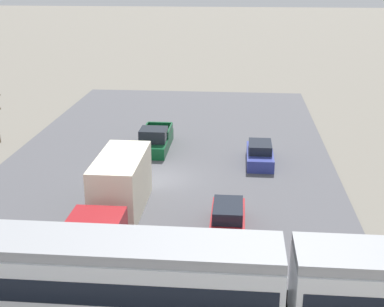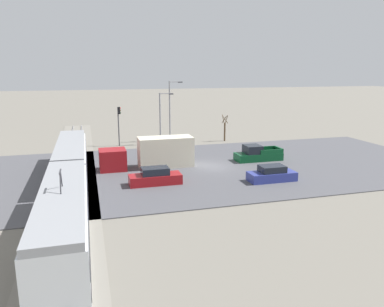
{
  "view_description": "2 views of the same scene",
  "coord_description": "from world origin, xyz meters",
  "px_view_note": "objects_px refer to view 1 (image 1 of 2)",
  "views": [
    {
      "loc": [
        -4.82,
        31.39,
        12.81
      ],
      "look_at": [
        -2.24,
        2.86,
        2.83
      ],
      "focal_mm": 50.0,
      "sensor_mm": 36.0,
      "label": 1
    },
    {
      "loc": [
        -36.12,
        12.49,
        10.09
      ],
      "look_at": [
        -1.47,
        2.66,
        1.97
      ],
      "focal_mm": 35.0,
      "sensor_mm": 36.0,
      "label": 2
    }
  ],
  "objects_px": {
    "box_truck": "(116,195)",
    "light_rail_tram": "(287,287)",
    "sedan_car_0": "(228,221)",
    "sedan_car_1": "(260,154)",
    "pickup_truck": "(155,141)"
  },
  "relations": [
    {
      "from": "box_truck",
      "to": "light_rail_tram",
      "type": "bearing_deg",
      "value": 135.78
    },
    {
      "from": "sedan_car_0",
      "to": "box_truck",
      "type": "bearing_deg",
      "value": 171.6
    },
    {
      "from": "sedan_car_1",
      "to": "sedan_car_0",
      "type": "bearing_deg",
      "value": -100.39
    },
    {
      "from": "box_truck",
      "to": "pickup_truck",
      "type": "distance_m",
      "value": 11.84
    },
    {
      "from": "light_rail_tram",
      "to": "sedan_car_0",
      "type": "height_order",
      "value": "light_rail_tram"
    },
    {
      "from": "light_rail_tram",
      "to": "sedan_car_1",
      "type": "xyz_separation_m",
      "value": [
        0.46,
        -17.7,
        -0.97
      ]
    },
    {
      "from": "pickup_truck",
      "to": "sedan_car_0",
      "type": "bearing_deg",
      "value": 114.24
    },
    {
      "from": "box_truck",
      "to": "pickup_truck",
      "type": "xyz_separation_m",
      "value": [
        -0.21,
        -11.81,
        -0.78
      ]
    },
    {
      "from": "box_truck",
      "to": "sedan_car_0",
      "type": "bearing_deg",
      "value": 171.6
    },
    {
      "from": "pickup_truck",
      "to": "sedan_car_1",
      "type": "height_order",
      "value": "pickup_truck"
    },
    {
      "from": "box_truck",
      "to": "pickup_truck",
      "type": "height_order",
      "value": "box_truck"
    },
    {
      "from": "sedan_car_0",
      "to": "sedan_car_1",
      "type": "bearing_deg",
      "value": 79.61
    },
    {
      "from": "box_truck",
      "to": "sedan_car_1",
      "type": "distance_m",
      "value": 12.44
    },
    {
      "from": "box_truck",
      "to": "sedan_car_0",
      "type": "distance_m",
      "value": 6.04
    },
    {
      "from": "sedan_car_0",
      "to": "pickup_truck",
      "type": "bearing_deg",
      "value": 114.24
    }
  ]
}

